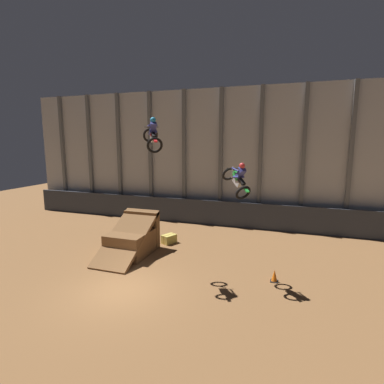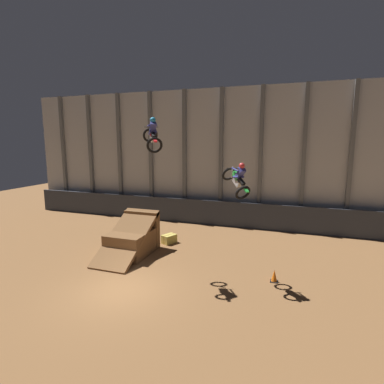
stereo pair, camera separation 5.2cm
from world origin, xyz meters
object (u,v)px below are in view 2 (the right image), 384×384
(rider_bike_left_air, at_px, (153,135))
(hay_bale_trackside, at_px, (169,239))
(rider_bike_right_air, at_px, (237,179))
(traffic_cone_near_ramp, at_px, (274,276))
(dirt_ramp, at_px, (133,239))

(rider_bike_left_air, relative_size, hay_bale_trackside, 1.67)
(rider_bike_right_air, height_order, traffic_cone_near_ramp, rider_bike_right_air)
(rider_bike_left_air, height_order, hay_bale_trackside, rider_bike_left_air)
(rider_bike_right_air, bearing_deg, dirt_ramp, 122.35)
(rider_bike_left_air, bearing_deg, dirt_ramp, 103.35)
(traffic_cone_near_ramp, xyz_separation_m, hay_bale_trackside, (-6.86, 3.43, -0.00))
(dirt_ramp, height_order, rider_bike_right_air, rider_bike_right_air)
(rider_bike_left_air, bearing_deg, rider_bike_right_air, -25.66)
(dirt_ramp, bearing_deg, traffic_cone_near_ramp, -8.59)
(rider_bike_right_air, bearing_deg, rider_bike_left_air, 146.04)
(rider_bike_left_air, bearing_deg, traffic_cone_near_ramp, -23.58)
(dirt_ramp, relative_size, rider_bike_right_air, 2.49)
(rider_bike_left_air, height_order, rider_bike_right_air, rider_bike_left_air)
(rider_bike_left_air, bearing_deg, hay_bale_trackside, 70.42)
(dirt_ramp, xyz_separation_m, traffic_cone_near_ramp, (8.23, -1.24, -0.56))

